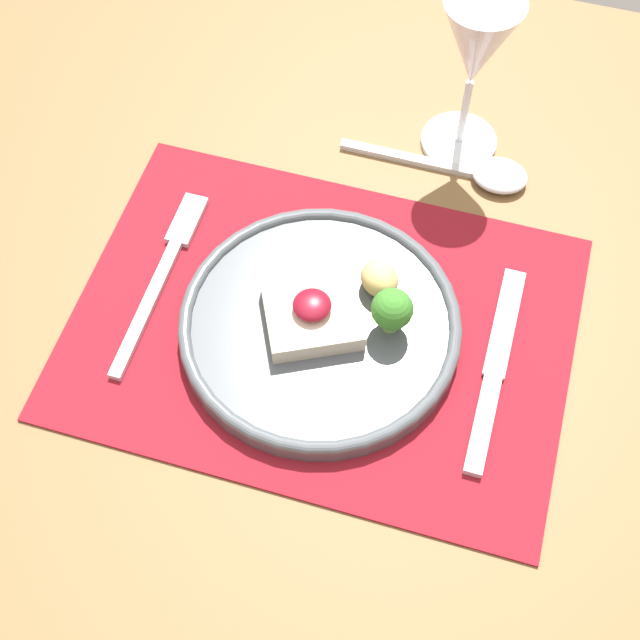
% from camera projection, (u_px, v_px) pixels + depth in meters
% --- Properties ---
extents(ground_plane, '(8.00, 8.00, 0.00)m').
position_uv_depth(ground_plane, '(321.00, 553.00, 1.45)').
color(ground_plane, '#4C4742').
extents(dining_table, '(1.58, 1.03, 0.73)m').
position_uv_depth(dining_table, '(322.00, 366.00, 0.89)').
color(dining_table, brown).
rests_on(dining_table, ground_plane).
extents(placemat, '(0.46, 0.33, 0.00)m').
position_uv_depth(placemat, '(322.00, 326.00, 0.83)').
color(placemat, maroon).
rests_on(placemat, dining_table).
extents(dinner_plate, '(0.26, 0.26, 0.07)m').
position_uv_depth(dinner_plate, '(322.00, 323.00, 0.81)').
color(dinner_plate, '#4C5156').
rests_on(dinner_plate, placemat).
extents(fork, '(0.02, 0.21, 0.01)m').
position_uv_depth(fork, '(165.00, 268.00, 0.85)').
color(fork, silver).
rests_on(fork, placemat).
extents(knife, '(0.02, 0.21, 0.01)m').
position_uv_depth(knife, '(492.00, 381.00, 0.79)').
color(knife, silver).
rests_on(knife, placemat).
extents(spoon, '(0.20, 0.05, 0.02)m').
position_uv_depth(spoon, '(483.00, 172.00, 0.91)').
color(spoon, silver).
rests_on(spoon, dining_table).
extents(wine_glass_near, '(0.08, 0.08, 0.18)m').
position_uv_depth(wine_glass_near, '(476.00, 52.00, 0.84)').
color(wine_glass_near, white).
rests_on(wine_glass_near, dining_table).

